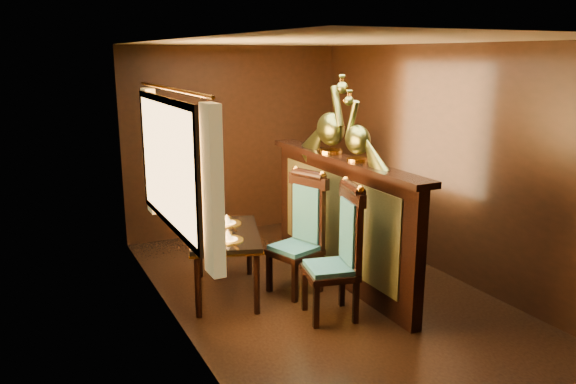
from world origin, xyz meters
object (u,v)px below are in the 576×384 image
dining_table (224,238)px  peacock_right (331,114)px  chair_right (303,228)px  peacock_left (358,127)px  chair_left (343,247)px

dining_table → peacock_right: bearing=18.6°
chair_right → peacock_right: (0.44, 0.23, 1.11)m
peacock_left → peacock_right: bearing=90.0°
chair_left → peacock_left: (0.41, 0.43, 1.03)m
dining_table → peacock_left: 1.72m
chair_right → chair_left: bearing=-105.2°
dining_table → chair_left: 1.24m
peacock_left → chair_left: bearing=-133.8°
chair_left → chair_right: chair_left is taller
chair_left → peacock_right: size_ratio=1.55×
chair_left → peacock_right: peacock_right is taller
dining_table → peacock_left: bearing=-4.3°
chair_left → dining_table: bearing=143.2°
dining_table → chair_right: bearing=2.1°
dining_table → peacock_right: peacock_right is taller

